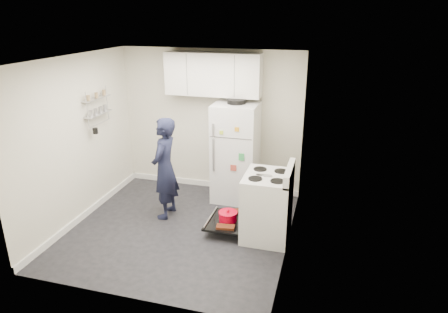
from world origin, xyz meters
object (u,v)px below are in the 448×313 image
(electric_range, at_px, (266,206))
(person, at_px, (165,168))
(open_oven_door, at_px, (227,219))
(refrigerator, at_px, (236,152))

(electric_range, height_order, person, person)
(electric_range, relative_size, open_oven_door, 1.54)
(refrigerator, bearing_deg, open_oven_door, -82.39)
(refrigerator, xyz_separation_m, person, (-0.90, -0.90, -0.04))
(refrigerator, bearing_deg, person, -134.88)
(electric_range, xyz_separation_m, refrigerator, (-0.72, 1.10, 0.38))
(electric_range, bearing_deg, open_oven_door, -179.70)
(person, bearing_deg, electric_range, 83.01)
(electric_range, relative_size, person, 0.69)
(open_oven_door, height_order, refrigerator, refrigerator)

